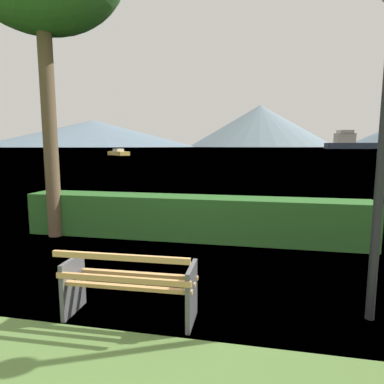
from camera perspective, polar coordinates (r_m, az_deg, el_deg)
ground_plane at (r=4.26m, az=-10.30°, el=-20.27°), size 1400.00×1400.00×0.00m
water_surface at (r=313.17m, az=11.34°, el=7.42°), size 620.00×620.00×0.00m
park_bench at (r=4.03m, az=-10.75°, el=-15.35°), size 1.54×0.61×0.87m
hedge_row at (r=7.21m, az=-0.25°, el=-4.41°), size 7.38×0.75×0.92m
cargo_ship_large at (r=251.08m, az=28.08°, el=7.33°), size 65.82×17.19×12.21m
tender_far at (r=72.56m, az=-12.51°, el=6.58°), size 6.50×6.30×1.41m
distant_hills at (r=578.46m, az=11.46°, el=10.64°), size 903.03×373.53×72.80m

